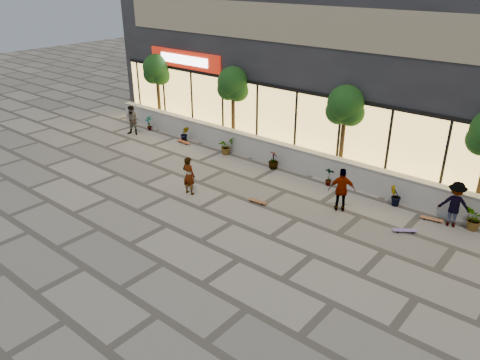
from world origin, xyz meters
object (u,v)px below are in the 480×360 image
Objects in this scene: tree_mideast at (345,108)px; skater_center at (189,176)px; skater_left at (132,120)px; skateboard_left at (183,142)px; skateboard_right_near at (432,219)px; skateboard_center at (258,201)px; tree_west at (157,71)px; skater_right_near at (342,190)px; tree_midwest at (233,86)px; skateboard_right_far at (405,230)px; skater_right_far at (455,204)px.

tree_mideast is 6.91m from skater_center.
skater_left is at bearing -168.54° from tree_mideast.
skateboard_right_near is at bearing 3.70° from skateboard_left.
skater_left is 10.25m from skateboard_center.
tree_west reaches higher than skateboard_left.
skater_center reaches higher than skateboard_left.
skater_right_near is at bearing 23.08° from skateboard_center.
skateboard_left is (3.04, 0.75, -0.70)m from skater_left.
skateboard_center is at bearing -163.33° from skateboard_right_near.
tree_midwest is (5.50, 0.00, 0.00)m from tree_west.
skater_left is at bearing 172.42° from skateboard_right_near.
skater_center is at bearing -66.80° from tree_midwest.
skateboard_left is at bearing -23.59° from tree_west.
skater_center is 8.07m from skater_left.
tree_midwest is at bearing -50.82° from skater_right_near.
skateboard_right_far is at bearing -2.80° from skateboard_left.
skateboard_center is (-6.21, -2.95, -0.74)m from skater_right_far.
skateboard_right_near is 1.02× the size of skateboard_right_far.
tree_mideast is 4.93× the size of skateboard_center.
tree_west is 11.65m from skateboard_center.
skateboard_left is 12.22m from skateboard_right_far.
tree_west reaches higher than skateboard_right_near.
skater_center is at bearing -45.41° from skater_left.
tree_mideast is 2.52× the size of skater_center.
skater_right_far reaches higher than skateboard_center.
skateboard_left is (-2.06, -1.50, -2.90)m from tree_midwest.
skateboard_right_far is at bearing 40.04° from skater_right_far.
tree_midwest reaches higher than skater_right_far.
skateboard_right_far is (4.07, -2.88, -2.90)m from tree_mideast.
tree_west reaches higher than skateboard_right_far.
skateboard_center is at bearing -18.55° from skateboard_left.
skater_right_far is at bearing -19.31° from skater_left.
tree_mideast is at bearing -90.88° from skater_right_near.
skateboard_right_far is (10.07, -2.88, -2.90)m from tree_midwest.
skater_left is (-7.42, 3.17, 0.01)m from skater_center.
skateboard_left is 1.08× the size of skateboard_right_far.
skateboard_center is at bearing 10.52° from skater_right_far.
tree_mideast reaches higher than skateboard_right_near.
tree_mideast is 2.36× the size of skater_right_near.
tree_west is at bearing 180.00° from tree_midwest.
tree_midwest is 2.36× the size of skater_right_near.
skateboard_left reaches higher than skateboard_right_near.
skateboard_right_far is (12.14, -1.38, -0.00)m from skateboard_left.
skater_right_near is 2.09× the size of skateboard_right_near.
skateboard_left reaches higher than skateboard_center.
skater_left is at bearing -162.42° from skateboard_left.
skater_center is 9.09m from skateboard_right_near.
skateboard_center is at bearing -41.58° from tree_midwest.
tree_midwest is 2.38× the size of skater_right_far.
skateboard_left is at bearing -14.47° from skater_right_far.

